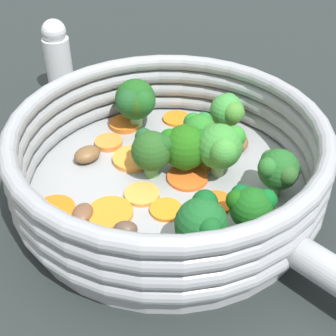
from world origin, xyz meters
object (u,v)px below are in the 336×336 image
(carrot_slice_2, at_px, (187,177))
(broccoli_floret_5, at_px, (222,147))
(mushroom_piece_1, at_px, (125,229))
(broccoli_floret_8, at_px, (250,206))
(broccoli_floret_2, at_px, (200,130))
(skillet, at_px, (168,187))
(broccoli_floret_1, at_px, (278,169))
(carrot_slice_11, at_px, (166,210))
(mushroom_piece_2, at_px, (87,154))
(broccoli_floret_7, at_px, (228,110))
(carrot_slice_1, at_px, (133,159))
(carrot_slice_5, at_px, (194,159))
(carrot_slice_4, at_px, (176,119))
(mushroom_piece_0, at_px, (238,142))
(carrot_slice_10, at_px, (212,130))
(carrot_slice_9, at_px, (55,210))
(broccoli_floret_6, at_px, (136,101))
(carrot_slice_7, at_px, (109,142))
(broccoli_floret_4, at_px, (152,150))
(broccoli_floret_0, at_px, (202,223))
(carrot_slice_8, at_px, (142,194))
(carrot_slice_0, at_px, (125,124))
(carrot_slice_3, at_px, (216,203))
(broccoli_floret_3, at_px, (186,146))
(carrot_slice_6, at_px, (110,213))
(salt_shaker, at_px, (58,58))

(carrot_slice_2, xyz_separation_m, broccoli_floret_5, (-0.01, -0.03, 0.03))
(carrot_slice_2, xyz_separation_m, mushroom_piece_1, (-0.04, 0.08, 0.00))
(broccoli_floret_8, bearing_deg, broccoli_floret_2, -9.93)
(skillet, xyz_separation_m, broccoli_floret_1, (-0.06, -0.08, 0.04))
(carrot_slice_11, bearing_deg, broccoli_floret_8, -134.88)
(broccoli_floret_8, relative_size, mushroom_piece_2, 1.54)
(broccoli_floret_2, distance_m, broccoli_floret_7, 0.05)
(carrot_slice_1, bearing_deg, carrot_slice_5, -116.92)
(carrot_slice_1, height_order, carrot_slice_2, carrot_slice_1)
(carrot_slice_4, relative_size, mushroom_piece_0, 1.07)
(carrot_slice_10, distance_m, mushroom_piece_0, 0.04)
(carrot_slice_9, distance_m, broccoli_floret_6, 0.15)
(broccoli_floret_7, bearing_deg, carrot_slice_7, 73.86)
(carrot_slice_4, height_order, broccoli_floret_1, broccoli_floret_1)
(mushroom_piece_2, bearing_deg, broccoli_floret_7, -97.28)
(carrot_slice_2, distance_m, broccoli_floret_4, 0.04)
(carrot_slice_2, bearing_deg, broccoli_floret_0, 157.89)
(carrot_slice_8, distance_m, carrot_slice_11, 0.03)
(carrot_slice_0, bearing_deg, carrot_slice_3, -171.62)
(skillet, relative_size, carrot_slice_7, 9.41)
(carrot_slice_0, xyz_separation_m, broccoli_floret_3, (-0.10, -0.02, 0.02))
(carrot_slice_7, height_order, broccoli_floret_3, broccoli_floret_3)
(carrot_slice_0, xyz_separation_m, mushroom_piece_0, (-0.09, -0.09, 0.00))
(carrot_slice_1, relative_size, mushroom_piece_1, 2.02)
(carrot_slice_2, height_order, carrot_slice_7, carrot_slice_7)
(carrot_slice_10, distance_m, broccoli_floret_8, 0.15)
(carrot_slice_3, height_order, broccoli_floret_8, broccoli_floret_8)
(broccoli_floret_2, bearing_deg, broccoli_floret_0, 150.70)
(carrot_slice_11, relative_size, broccoli_floret_5, 0.53)
(carrot_slice_7, relative_size, broccoli_floret_8, 0.67)
(broccoli_floret_0, relative_size, broccoli_floret_5, 0.97)
(broccoli_floret_0, height_order, mushroom_piece_1, broccoli_floret_0)
(mushroom_piece_1, bearing_deg, broccoli_floret_1, -95.60)
(broccoli_floret_1, bearing_deg, skillet, 51.61)
(carrot_slice_6, bearing_deg, mushroom_piece_0, -77.34)
(carrot_slice_7, distance_m, carrot_slice_10, 0.11)
(mushroom_piece_0, bearing_deg, broccoli_floret_0, 135.42)
(carrot_slice_0, bearing_deg, salt_shaker, 13.41)
(mushroom_piece_2, bearing_deg, skillet, -138.41)
(broccoli_floret_4, bearing_deg, mushroom_piece_0, -89.96)
(carrot_slice_1, distance_m, mushroom_piece_2, 0.05)
(carrot_slice_0, bearing_deg, carrot_slice_4, -104.50)
(broccoli_floret_1, distance_m, salt_shaker, 0.32)
(carrot_slice_10, distance_m, broccoli_floret_1, 0.12)
(skillet, height_order, salt_shaker, salt_shaker)
(carrot_slice_5, xyz_separation_m, broccoli_floret_1, (-0.08, -0.04, 0.03))
(carrot_slice_1, height_order, carrot_slice_5, carrot_slice_1)
(carrot_slice_4, xyz_separation_m, broccoli_floret_3, (-0.08, 0.03, 0.03))
(broccoli_floret_2, relative_size, broccoli_floret_3, 0.93)
(carrot_slice_10, xyz_separation_m, broccoli_floret_0, (-0.14, 0.10, 0.03))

